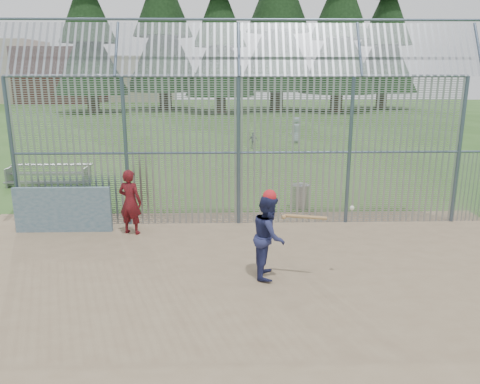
{
  "coord_description": "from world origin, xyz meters",
  "views": [
    {
      "loc": [
        -0.29,
        -8.89,
        4.14
      ],
      "look_at": [
        0.0,
        2.0,
        1.3
      ],
      "focal_mm": 35.0,
      "sensor_mm": 36.0,
      "label": 1
    }
  ],
  "objects_px": {
    "dugout_wall": "(63,210)",
    "trash_can": "(301,196)",
    "bleacher": "(49,174)",
    "onlooker": "(130,202)",
    "batter": "(269,236)"
  },
  "relations": [
    {
      "from": "dugout_wall",
      "to": "trash_can",
      "type": "bearing_deg",
      "value": 17.45
    },
    {
      "from": "trash_can",
      "to": "bleacher",
      "type": "height_order",
      "value": "trash_can"
    },
    {
      "from": "onlooker",
      "to": "trash_can",
      "type": "xyz_separation_m",
      "value": [
        4.76,
        2.24,
        -0.49
      ]
    },
    {
      "from": "dugout_wall",
      "to": "batter",
      "type": "relative_size",
      "value": 1.45
    },
    {
      "from": "dugout_wall",
      "to": "bleacher",
      "type": "distance_m",
      "value": 5.77
    },
    {
      "from": "dugout_wall",
      "to": "batter",
      "type": "height_order",
      "value": "batter"
    },
    {
      "from": "bleacher",
      "to": "batter",
      "type": "bearing_deg",
      "value": -47.62
    },
    {
      "from": "onlooker",
      "to": "trash_can",
      "type": "distance_m",
      "value": 5.28
    },
    {
      "from": "batter",
      "to": "onlooker",
      "type": "xyz_separation_m",
      "value": [
        -3.34,
        2.69,
        -0.01
      ]
    },
    {
      "from": "dugout_wall",
      "to": "batter",
      "type": "xyz_separation_m",
      "value": [
        5.14,
        -2.86,
        0.26
      ]
    },
    {
      "from": "onlooker",
      "to": "trash_can",
      "type": "relative_size",
      "value": 2.07
    },
    {
      "from": "trash_can",
      "to": "onlooker",
      "type": "bearing_deg",
      "value": -154.81
    },
    {
      "from": "batter",
      "to": "onlooker",
      "type": "bearing_deg",
      "value": 58.11
    },
    {
      "from": "dugout_wall",
      "to": "trash_can",
      "type": "relative_size",
      "value": 3.05
    },
    {
      "from": "batter",
      "to": "trash_can",
      "type": "distance_m",
      "value": 5.15
    }
  ]
}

